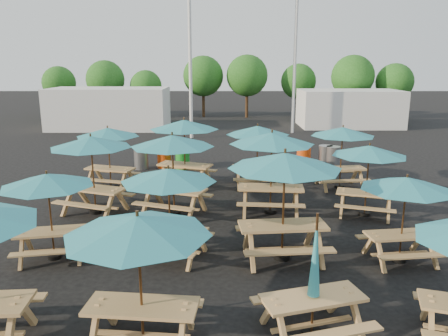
{
  "coord_description": "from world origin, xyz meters",
  "views": [
    {
      "loc": [
        0.01,
        -12.52,
        4.48
      ],
      "look_at": [
        0.0,
        1.5,
        1.1
      ],
      "focal_mm": 35.0,
      "sensor_mm": 36.0,
      "label": 1
    }
  ],
  "objects_px": {
    "picnic_unit_2": "(91,146)",
    "picnic_unit_9": "(285,166)",
    "picnic_unit_11": "(258,133)",
    "waste_bin_3": "(304,156)",
    "waste_bin_5": "(333,157)",
    "picnic_unit_4": "(138,232)",
    "picnic_unit_10": "(272,142)",
    "waste_bin_0": "(141,158)",
    "waste_bin_1": "(164,157)",
    "picnic_unit_8": "(314,287)",
    "picnic_unit_13": "(406,187)",
    "picnic_unit_15": "(343,134)",
    "picnic_unit_14": "(369,154)",
    "picnic_unit_6": "(172,145)",
    "waste_bin_4": "(325,156)",
    "waste_bin_2": "(183,158)",
    "picnic_unit_7": "(184,128)",
    "picnic_unit_1": "(47,184)",
    "picnic_unit_5": "(169,179)",
    "picnic_unit_3": "(108,135)"
  },
  "relations": [
    {
      "from": "picnic_unit_2",
      "to": "picnic_unit_9",
      "type": "relative_size",
      "value": 1.1
    },
    {
      "from": "picnic_unit_11",
      "to": "waste_bin_3",
      "type": "height_order",
      "value": "picnic_unit_11"
    },
    {
      "from": "waste_bin_3",
      "to": "waste_bin_5",
      "type": "bearing_deg",
      "value": -9.67
    },
    {
      "from": "picnic_unit_4",
      "to": "picnic_unit_10",
      "type": "relative_size",
      "value": 0.91
    },
    {
      "from": "picnic_unit_2",
      "to": "picnic_unit_11",
      "type": "bearing_deg",
      "value": 49.91
    },
    {
      "from": "waste_bin_0",
      "to": "waste_bin_1",
      "type": "distance_m",
      "value": 0.99
    },
    {
      "from": "picnic_unit_8",
      "to": "picnic_unit_11",
      "type": "relative_size",
      "value": 0.94
    },
    {
      "from": "picnic_unit_13",
      "to": "picnic_unit_15",
      "type": "height_order",
      "value": "picnic_unit_15"
    },
    {
      "from": "picnic_unit_2",
      "to": "picnic_unit_15",
      "type": "xyz_separation_m",
      "value": [
        8.2,
        2.8,
        -0.12
      ]
    },
    {
      "from": "picnic_unit_14",
      "to": "picnic_unit_6",
      "type": "bearing_deg",
      "value": -162.17
    },
    {
      "from": "picnic_unit_14",
      "to": "waste_bin_0",
      "type": "distance_m",
      "value": 9.94
    },
    {
      "from": "waste_bin_4",
      "to": "picnic_unit_10",
      "type": "bearing_deg",
      "value": -116.74
    },
    {
      "from": "waste_bin_1",
      "to": "waste_bin_2",
      "type": "relative_size",
      "value": 1.0
    },
    {
      "from": "waste_bin_5",
      "to": "picnic_unit_15",
      "type": "bearing_deg",
      "value": -98.83
    },
    {
      "from": "waste_bin_1",
      "to": "waste_bin_3",
      "type": "xyz_separation_m",
      "value": [
        6.12,
        0.05,
        0.0
      ]
    },
    {
      "from": "picnic_unit_11",
      "to": "picnic_unit_7",
      "type": "bearing_deg",
      "value": 177.83
    },
    {
      "from": "picnic_unit_6",
      "to": "picnic_unit_11",
      "type": "distance_m",
      "value": 4.12
    },
    {
      "from": "waste_bin_1",
      "to": "picnic_unit_15",
      "type": "bearing_deg",
      "value": -24.93
    },
    {
      "from": "waste_bin_0",
      "to": "picnic_unit_9",
      "type": "bearing_deg",
      "value": -61.04
    },
    {
      "from": "picnic_unit_6",
      "to": "picnic_unit_13",
      "type": "relative_size",
      "value": 1.38
    },
    {
      "from": "picnic_unit_2",
      "to": "picnic_unit_15",
      "type": "relative_size",
      "value": 1.23
    },
    {
      "from": "picnic_unit_2",
      "to": "waste_bin_0",
      "type": "distance_m",
      "value": 5.99
    },
    {
      "from": "picnic_unit_1",
      "to": "picnic_unit_15",
      "type": "distance_m",
      "value": 10.2
    },
    {
      "from": "picnic_unit_1",
      "to": "waste_bin_5",
      "type": "bearing_deg",
      "value": 35.38
    },
    {
      "from": "picnic_unit_7",
      "to": "waste_bin_3",
      "type": "bearing_deg",
      "value": 50.46
    },
    {
      "from": "picnic_unit_10",
      "to": "picnic_unit_9",
      "type": "bearing_deg",
      "value": -85.86
    },
    {
      "from": "picnic_unit_10",
      "to": "waste_bin_0",
      "type": "height_order",
      "value": "picnic_unit_10"
    },
    {
      "from": "picnic_unit_7",
      "to": "picnic_unit_11",
      "type": "bearing_deg",
      "value": 17.66
    },
    {
      "from": "picnic_unit_8",
      "to": "waste_bin_1",
      "type": "xyz_separation_m",
      "value": [
        -4.11,
        12.18,
        -0.41
      ]
    },
    {
      "from": "waste_bin_5",
      "to": "picnic_unit_8",
      "type": "bearing_deg",
      "value": -105.14
    },
    {
      "from": "picnic_unit_4",
      "to": "waste_bin_2",
      "type": "distance_m",
      "value": 12.33
    },
    {
      "from": "picnic_unit_5",
      "to": "picnic_unit_7",
      "type": "xyz_separation_m",
      "value": [
        -0.19,
        6.16,
        0.28
      ]
    },
    {
      "from": "picnic_unit_2",
      "to": "picnic_unit_14",
      "type": "xyz_separation_m",
      "value": [
        8.18,
        -0.21,
        -0.21
      ]
    },
    {
      "from": "picnic_unit_5",
      "to": "picnic_unit_10",
      "type": "bearing_deg",
      "value": 66.98
    },
    {
      "from": "picnic_unit_1",
      "to": "waste_bin_2",
      "type": "height_order",
      "value": "picnic_unit_1"
    },
    {
      "from": "picnic_unit_2",
      "to": "picnic_unit_5",
      "type": "bearing_deg",
      "value": -29.44
    },
    {
      "from": "picnic_unit_9",
      "to": "waste_bin_4",
      "type": "bearing_deg",
      "value": 66.04
    },
    {
      "from": "picnic_unit_11",
      "to": "picnic_unit_13",
      "type": "distance_m",
      "value": 6.92
    },
    {
      "from": "picnic_unit_5",
      "to": "picnic_unit_8",
      "type": "distance_m",
      "value": 4.22
    },
    {
      "from": "picnic_unit_6",
      "to": "waste_bin_2",
      "type": "relative_size",
      "value": 3.27
    },
    {
      "from": "picnic_unit_2",
      "to": "picnic_unit_3",
      "type": "xyz_separation_m",
      "value": [
        -0.24,
        2.81,
        -0.14
      ]
    },
    {
      "from": "picnic_unit_2",
      "to": "picnic_unit_6",
      "type": "relative_size",
      "value": 0.98
    },
    {
      "from": "waste_bin_3",
      "to": "picnic_unit_1",
      "type": "bearing_deg",
      "value": -129.1
    },
    {
      "from": "waste_bin_0",
      "to": "picnic_unit_13",
      "type": "bearing_deg",
      "value": -49.9
    },
    {
      "from": "waste_bin_3",
      "to": "picnic_unit_8",
      "type": "bearing_deg",
      "value": -99.38
    },
    {
      "from": "picnic_unit_1",
      "to": "waste_bin_5",
      "type": "relative_size",
      "value": 2.51
    },
    {
      "from": "picnic_unit_14",
      "to": "waste_bin_4",
      "type": "xyz_separation_m",
      "value": [
        0.21,
        6.25,
        -1.41
      ]
    },
    {
      "from": "picnic_unit_11",
      "to": "waste_bin_2",
      "type": "bearing_deg",
      "value": 136.65
    },
    {
      "from": "picnic_unit_6",
      "to": "picnic_unit_9",
      "type": "distance_m",
      "value": 4.21
    },
    {
      "from": "waste_bin_3",
      "to": "picnic_unit_15",
      "type": "bearing_deg",
      "value": -76.85
    }
  ]
}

